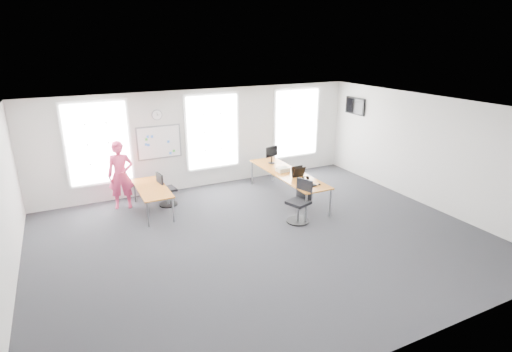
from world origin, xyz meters
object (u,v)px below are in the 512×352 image
person (121,175)px  keyboard (308,186)px  headphones (305,178)px  desk_left (152,190)px  monitor (272,153)px  desk_right (288,174)px  chair_right (300,204)px  chair_left (166,191)px

person → keyboard: person is taller
headphones → desk_left: bearing=146.9°
keyboard → monitor: monitor is taller
headphones → monitor: monitor is taller
monitor → desk_right: bearing=-108.7°
desk_left → monitor: monitor is taller
desk_left → chair_right: (3.19, -2.23, -0.15)m
desk_right → chair_right: (-0.49, -1.45, -0.26)m
chair_right → chair_left: 3.74m
chair_left → headphones: 3.85m
desk_right → desk_left: (-3.68, 0.78, -0.11)m
desk_left → chair_left: 0.53m
desk_left → keyboard: bearing=-29.5°
chair_right → keyboard: chair_right is taller
chair_left → desk_right: bearing=-115.5°
desk_left → desk_right: bearing=-12.0°
chair_left → monitor: 3.36m
chair_right → desk_left: bearing=-144.2°
desk_right → chair_left: (-3.26, 1.05, -0.32)m
person → desk_right: bearing=-3.7°
person → chair_left: bearing=-5.1°
chair_right → person: 4.83m
person → headphones: 4.96m
headphones → monitor: 1.77m
chair_right → monitor: (0.51, 2.44, 0.63)m
desk_left → chair_right: chair_right is taller
headphones → desk_right: bearing=87.4°
chair_right → chair_left: (-2.78, 2.50, -0.06)m
chair_left → headphones: chair_left is taller
chair_right → person: (-3.86, 2.88, 0.45)m
desk_right → keyboard: keyboard is taller
desk_right → monitor: monitor is taller
chair_left → headphones: size_ratio=5.12×
chair_left → person: size_ratio=0.51×
keyboard → headphones: 0.54m
keyboard → headphones: size_ratio=2.64×
desk_right → person: person is taller
desk_right → person: bearing=161.7°
keyboard → person: bearing=135.1°
keyboard → headphones: headphones is taller
chair_left → person: person is taller
person → desk_left: bearing=-29.7°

